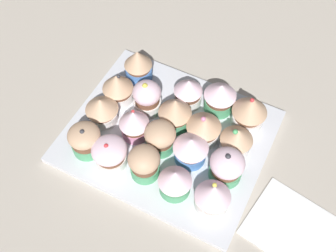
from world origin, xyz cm
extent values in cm
cube|color=#B2A899|center=(0.00, 0.00, -1.50)|extent=(180.00, 180.00, 3.00)
cube|color=silver|center=(0.00, 0.00, 0.60)|extent=(37.87, 31.47, 1.20)
cylinder|color=white|center=(-12.66, -9.40, 2.47)|extent=(6.19, 6.19, 2.53)
cylinder|color=brown|center=(-12.66, -9.40, 4.52)|extent=(5.52, 5.52, 1.58)
cone|color=tan|center=(-12.66, -9.40, 7.30)|extent=(6.77, 6.77, 3.97)
sphere|color=red|center=(-12.58, -9.10, 9.16)|extent=(0.81, 0.81, 0.81)
cylinder|color=#4C9E6B|center=(-6.19, -10.30, 2.57)|extent=(5.85, 5.85, 2.75)
cylinder|color=brown|center=(-6.19, -10.30, 4.72)|extent=(5.50, 5.50, 1.55)
cone|color=silver|center=(-6.19, -10.30, 7.01)|extent=(6.41, 6.41, 3.02)
cylinder|color=white|center=(0.00, -8.84, 2.43)|extent=(5.56, 5.56, 2.46)
cylinder|color=brown|center=(0.00, -8.84, 4.33)|extent=(5.22, 5.22, 1.34)
cone|color=silver|center=(0.00, -8.84, 6.50)|extent=(5.73, 5.73, 3.00)
cylinder|color=#477AC6|center=(12.16, -10.21, 2.59)|extent=(5.65, 5.65, 2.78)
cylinder|color=brown|center=(12.16, -10.21, 4.53)|extent=(5.02, 5.02, 1.10)
cone|color=tan|center=(12.16, -10.21, 6.98)|extent=(5.87, 5.87, 3.81)
cylinder|color=white|center=(-12.72, -2.77, 2.37)|extent=(5.72, 5.72, 2.34)
cylinder|color=brown|center=(-12.72, -2.77, 4.17)|extent=(5.11, 5.11, 1.27)
cone|color=tan|center=(-12.72, -2.77, 6.32)|extent=(6.15, 6.15, 3.03)
sphere|color=#4CB266|center=(-12.24, -2.31, 7.69)|extent=(0.95, 0.95, 0.95)
cylinder|color=white|center=(-6.27, -2.49, 2.47)|extent=(6.18, 6.18, 2.54)
cylinder|color=brown|center=(-6.27, -2.49, 4.36)|extent=(5.88, 5.88, 1.24)
cone|color=tan|center=(-6.27, -2.49, 6.60)|extent=(6.62, 6.62, 3.23)
sphere|color=pink|center=(-6.13, -1.99, 8.07)|extent=(0.95, 0.95, 0.95)
cylinder|color=#4C9E6B|center=(-0.44, -2.97, 2.54)|extent=(6.11, 6.11, 2.69)
cylinder|color=brown|center=(-0.44, -2.97, 4.39)|extent=(5.85, 5.85, 1.01)
cone|color=tan|center=(-0.44, -2.97, 6.81)|extent=(6.50, 6.50, 3.82)
cylinder|color=white|center=(6.52, -3.69, 2.53)|extent=(5.59, 5.59, 2.65)
cylinder|color=brown|center=(6.52, -3.69, 4.47)|extent=(4.93, 4.93, 1.24)
ellipsoid|color=silver|center=(6.52, -3.69, 6.38)|extent=(5.61, 5.61, 4.28)
sphere|color=#EAD64C|center=(6.77, -3.66, 8.35)|extent=(1.13, 1.13, 1.13)
cylinder|color=white|center=(12.97, -3.28, 2.39)|extent=(5.93, 5.93, 2.39)
cylinder|color=brown|center=(12.97, -3.28, 4.14)|extent=(5.62, 5.62, 1.10)
cone|color=tan|center=(12.97, -3.28, 6.51)|extent=(6.26, 6.26, 3.64)
sphere|color=#333338|center=(12.49, -3.48, 8.22)|extent=(0.73, 0.73, 0.73)
cylinder|color=#4C9E6B|center=(-13.22, 3.11, 2.36)|extent=(5.95, 5.95, 2.31)
cylinder|color=brown|center=(-13.22, 3.11, 4.06)|extent=(5.35, 5.35, 1.10)
ellipsoid|color=silver|center=(-13.22, 3.11, 5.89)|extent=(6.23, 6.23, 4.27)
sphere|color=#333338|center=(-13.01, 3.03, 7.86)|extent=(1.06, 1.06, 1.06)
cylinder|color=#477AC6|center=(-6.04, 2.77, 2.36)|extent=(5.86, 5.86, 2.32)
cylinder|color=brown|center=(-6.04, 2.77, 4.30)|extent=(5.21, 5.21, 1.56)
cone|color=silver|center=(-6.04, 2.77, 6.48)|extent=(6.53, 6.53, 2.80)
cylinder|color=#4C9E6B|center=(-0.40, 3.18, 2.46)|extent=(5.32, 5.32, 2.51)
cylinder|color=brown|center=(-0.40, 3.18, 4.27)|extent=(4.99, 4.99, 1.12)
ellipsoid|color=tan|center=(-0.40, 3.18, 5.95)|extent=(5.89, 5.89, 3.74)
cylinder|color=pink|center=(5.78, 2.69, 2.31)|extent=(5.33, 5.33, 2.22)
cylinder|color=brown|center=(5.78, 2.69, 4.12)|extent=(4.94, 4.94, 1.41)
cone|color=silver|center=(5.78, 2.69, 6.63)|extent=(5.78, 5.78, 3.60)
sphere|color=red|center=(5.89, 2.45, 8.34)|extent=(0.61, 0.61, 0.61)
cylinder|color=white|center=(13.13, 2.50, 2.31)|extent=(5.83, 5.83, 2.22)
cylinder|color=brown|center=(13.13, 2.50, 3.97)|extent=(5.24, 5.24, 1.11)
cone|color=tan|center=(13.13, 2.50, 6.01)|extent=(6.47, 6.47, 2.97)
cylinder|color=white|center=(-13.29, 9.36, 2.33)|extent=(6.02, 6.02, 2.25)
cylinder|color=brown|center=(-13.29, 9.36, 3.98)|extent=(5.52, 5.52, 1.06)
cone|color=silver|center=(-13.29, 9.36, 6.36)|extent=(6.29, 6.29, 3.70)
sphere|color=#EAD64C|center=(-13.08, 8.98, 8.09)|extent=(0.80, 0.80, 0.80)
cylinder|color=#4C9E6B|center=(-6.34, 9.77, 2.35)|extent=(5.57, 5.57, 2.31)
cylinder|color=brown|center=(-6.34, 9.77, 4.07)|extent=(5.04, 5.04, 1.12)
cone|color=silver|center=(-6.34, 9.77, 6.24)|extent=(5.97, 5.97, 3.22)
cylinder|color=#4C9E6B|center=(-0.47, 9.20, 2.50)|extent=(5.35, 5.35, 2.59)
cylinder|color=brown|center=(-0.47, 9.20, 4.44)|extent=(4.96, 4.96, 1.29)
ellipsoid|color=tan|center=(-0.47, 9.20, 6.28)|extent=(5.74, 5.74, 4.00)
cylinder|color=white|center=(6.56, 10.18, 2.38)|extent=(5.82, 5.82, 2.35)
cylinder|color=brown|center=(6.56, 10.18, 4.14)|extent=(5.37, 5.37, 1.17)
ellipsoid|color=silver|center=(6.56, 10.18, 5.69)|extent=(6.52, 6.52, 3.23)
sphere|color=red|center=(6.86, 10.35, 7.18)|extent=(0.87, 0.87, 0.87)
cylinder|color=#4C9E6B|center=(12.12, 9.80, 2.53)|extent=(5.69, 5.69, 2.66)
cylinder|color=brown|center=(12.12, 9.80, 4.49)|extent=(5.46, 5.46, 1.28)
ellipsoid|color=tan|center=(12.12, 9.80, 6.07)|extent=(6.06, 6.06, 3.12)
sphere|color=#333338|center=(12.08, 9.96, 7.48)|extent=(0.94, 0.94, 0.94)
cube|color=white|center=(-27.92, 6.68, 0.30)|extent=(17.50, 15.23, 0.60)
camera|label=1|loc=(-18.72, 36.66, 67.62)|focal=42.73mm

